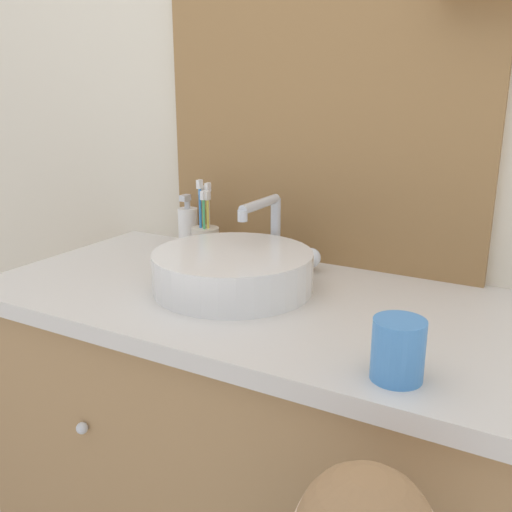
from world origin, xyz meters
The scene contains 6 objects.
wall_back centered at (0.02, 0.62, 1.29)m, with size 3.20×0.18×2.50m.
vanity_counter centered at (0.00, 0.31, 0.42)m, with size 1.27×0.59×0.85m.
sink_basin centered at (-0.10, 0.31, 0.89)m, with size 0.34×0.39×0.18m.
toothbrush_holder centered at (-0.30, 0.49, 0.89)m, with size 0.07×0.07×0.20m.
soap_dispenser centered at (-0.39, 0.54, 0.90)m, with size 0.05×0.05×0.14m.
drinking_cup centered at (0.31, 0.09, 0.89)m, with size 0.08×0.08×0.09m, color #4789D1.
Camera 1 is at (0.51, -0.67, 1.26)m, focal length 40.00 mm.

